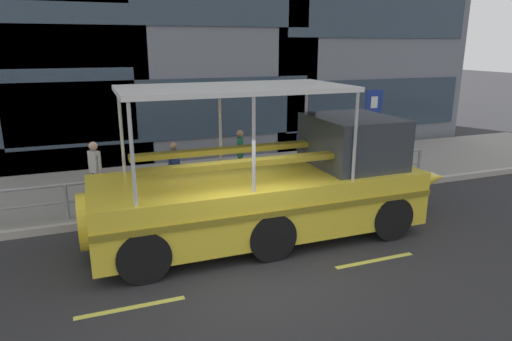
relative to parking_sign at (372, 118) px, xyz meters
The scene contains 11 objects.
ground_plane 7.24m from the parking_sign, 143.18° to the right, with size 120.00×120.00×0.00m, color #2B2B2D.
sidewalk 6.06m from the parking_sign, 165.53° to the left, with size 32.00×4.80×0.18m, color gray.
curb_edge 5.98m from the parking_sign, 169.26° to the right, with size 32.00×0.18×0.18m, color #B2ADA3.
lane_centreline 7.68m from the parking_sign, 138.68° to the right, with size 25.80×0.12×0.01m.
curb_guardrail 4.90m from the parking_sign, behind, with size 12.20×0.09×0.89m.
parking_sign is the anchor object (origin of this frame).
duck_tour_boat 5.35m from the parking_sign, 146.35° to the right, with size 9.00×2.62×3.41m.
pedestrian_near_bow 2.33m from the parking_sign, 156.87° to the left, with size 0.29×0.40×1.56m.
pedestrian_mid_left 4.29m from the parking_sign, 169.74° to the left, with size 0.24×0.45×1.59m.
pedestrian_mid_right 6.32m from the parking_sign, behind, with size 0.37×0.30×1.52m.
pedestrian_near_stern 8.33m from the parking_sign, behind, with size 0.32×0.40×1.64m.
Camera 1 is at (-2.77, -7.61, 4.22)m, focal length 31.51 mm.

